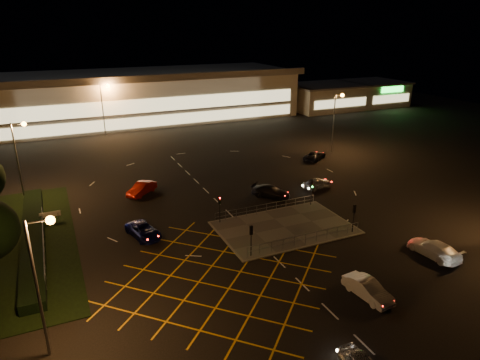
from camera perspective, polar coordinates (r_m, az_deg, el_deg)
name	(u,v)px	position (r m, az deg, el deg)	size (l,w,h in m)	color
ground	(260,224)	(47.97, 2.66, -5.87)	(180.00, 180.00, 0.00)	black
pedestrian_island	(284,227)	(47.25, 5.95, -6.31)	(14.00, 9.00, 0.12)	#4C4944
hedge	(33,237)	(48.94, -25.88, -6.83)	(2.00, 26.00, 1.00)	black
supermarket	(139,96)	(103.39, -13.30, 10.91)	(72.00, 26.50, 10.50)	beige
retail_unit_a	(324,96)	(114.72, 11.18, 10.87)	(18.80, 14.80, 6.35)	beige
retail_unit_b	(373,93)	(124.57, 17.33, 11.07)	(14.80, 14.80, 6.35)	beige
streetlight_sw	(41,269)	(30.08, -24.96, -10.71)	(1.78, 0.56, 10.03)	slate
streetlight_nw	(20,151)	(58.25, -27.31, 3.50)	(1.78, 0.56, 10.03)	slate
streetlight_ne	(336,115)	(74.59, 12.70, 8.50)	(1.78, 0.56, 10.03)	slate
streetlight_far_left	(104,103)	(88.10, -17.64, 9.79)	(1.78, 0.56, 10.03)	slate
streetlight_far_right	(280,89)	(102.61, 5.32, 11.99)	(1.78, 0.56, 10.03)	slate
signal_sw	(251,235)	(40.52, 1.49, -7.28)	(0.28, 0.30, 3.15)	black
signal_se	(354,213)	(46.53, 14.96, -4.22)	(0.28, 0.30, 3.15)	black
signal_nw	(220,204)	(47.13, -2.74, -3.19)	(0.28, 0.30, 3.15)	black
signal_ne	(312,188)	(52.39, 9.54, -1.00)	(0.28, 0.30, 3.15)	black
car_queue_white	(368,289)	(37.30, 16.67, -13.76)	(1.58, 4.54, 1.50)	#BEBEBE
car_left_blue	(143,231)	(46.03, -12.75, -6.61)	(2.27, 4.93, 1.37)	#0C114D
car_far_dkgrey	(271,192)	(55.02, 4.14, -1.55)	(2.04, 5.02, 1.46)	black
car_right_silver	(317,183)	(58.64, 10.26, -0.42)	(1.74, 4.32, 1.47)	silver
car_circ_red	(142,189)	(57.19, -12.98, -1.12)	(1.64, 4.70, 1.55)	maroon
car_east_grey	(315,156)	(71.07, 9.94, 3.23)	(2.27, 4.92, 1.37)	black
car_approach_white	(434,249)	(45.38, 24.45, -8.33)	(2.16, 5.31, 1.54)	white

